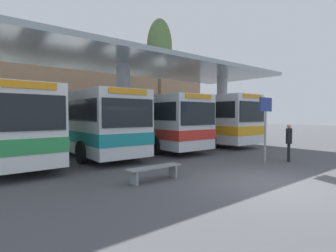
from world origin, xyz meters
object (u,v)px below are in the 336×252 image
(transit_bus_right_bay, at_px, (141,120))
(pedestrian_waiting, at_px, (289,139))
(transit_bus_far_right_bay, at_px, (189,118))
(parked_car_street, at_px, (149,125))
(transit_bus_center_bay, at_px, (84,121))
(waiting_bench_near_pillar, at_px, (155,170))
(poplar_tree_behind_left, at_px, (159,48))
(info_sign_platform, at_px, (266,116))
(transit_bus_left_bay, at_px, (3,122))

(transit_bus_right_bay, bearing_deg, pedestrian_waiting, 106.14)
(transit_bus_far_right_bay, height_order, parked_car_street, transit_bus_far_right_bay)
(transit_bus_center_bay, height_order, waiting_bench_near_pillar, transit_bus_center_bay)
(transit_bus_center_bay, distance_m, waiting_bench_near_pillar, 7.58)
(transit_bus_center_bay, height_order, transit_bus_far_right_bay, transit_bus_far_right_bay)
(poplar_tree_behind_left, bearing_deg, waiting_bench_near_pillar, -127.61)
(waiting_bench_near_pillar, bearing_deg, info_sign_platform, -5.31)
(poplar_tree_behind_left, bearing_deg, transit_bus_right_bay, -134.90)
(pedestrian_waiting, bearing_deg, info_sign_platform, 135.98)
(transit_bus_left_bay, height_order, poplar_tree_behind_left, poplar_tree_behind_left)
(transit_bus_far_right_bay, relative_size, waiting_bench_near_pillar, 5.93)
(pedestrian_waiting, relative_size, parked_car_street, 0.39)
(transit_bus_center_bay, xyz_separation_m, parked_car_street, (10.62, 9.05, -0.80))
(info_sign_platform, bearing_deg, poplar_tree_behind_left, 70.50)
(transit_bus_far_right_bay, relative_size, info_sign_platform, 3.94)
(transit_bus_center_bay, distance_m, transit_bus_right_bay, 3.88)
(transit_bus_right_bay, height_order, transit_bus_far_right_bay, transit_bus_far_right_bay)
(transit_bus_left_bay, relative_size, transit_bus_center_bay, 1.03)
(transit_bus_left_bay, height_order, transit_bus_far_right_bay, transit_bus_far_right_bay)
(transit_bus_left_bay, bearing_deg, transit_bus_center_bay, 179.86)
(info_sign_platform, relative_size, poplar_tree_behind_left, 0.25)
(transit_bus_far_right_bay, xyz_separation_m, info_sign_platform, (-3.36, -8.34, 0.17))
(transit_bus_far_right_bay, xyz_separation_m, poplar_tree_behind_left, (1.72, 6.00, 6.78))
(info_sign_platform, bearing_deg, transit_bus_left_bay, 137.98)
(transit_bus_right_bay, xyz_separation_m, waiting_bench_near_pillar, (-4.47, -7.62, -1.41))
(transit_bus_center_bay, height_order, info_sign_platform, transit_bus_center_bay)
(parked_car_street, bearing_deg, transit_bus_center_bay, -143.25)
(waiting_bench_near_pillar, bearing_deg, transit_bus_far_right_bay, 41.22)
(waiting_bench_near_pillar, xyz_separation_m, parked_car_street, (11.22, 16.47, 0.62))
(info_sign_platform, distance_m, poplar_tree_behind_left, 16.58)
(transit_bus_left_bay, xyz_separation_m, waiting_bench_near_pillar, (3.21, -7.39, -1.42))
(transit_bus_left_bay, height_order, parked_car_street, transit_bus_left_bay)
(pedestrian_waiting, bearing_deg, transit_bus_center_bay, 103.35)
(transit_bus_center_bay, bearing_deg, transit_bus_left_bay, 1.87)
(transit_bus_right_bay, height_order, waiting_bench_near_pillar, transit_bus_right_bay)
(transit_bus_center_bay, bearing_deg, pedestrian_waiting, 127.73)
(info_sign_platform, distance_m, pedestrian_waiting, 1.63)
(pedestrian_waiting, distance_m, parked_car_street, 18.01)
(transit_bus_right_bay, relative_size, transit_bus_far_right_bay, 0.95)
(info_sign_platform, xyz_separation_m, pedestrian_waiting, (1.19, -0.46, -1.01))
(transit_bus_center_bay, xyz_separation_m, transit_bus_far_right_bay, (8.33, 0.40, 0.09))
(transit_bus_far_right_bay, distance_m, info_sign_platform, 8.99)
(info_sign_platform, relative_size, parked_car_street, 0.67)
(parked_car_street, bearing_deg, waiting_bench_near_pillar, -127.95)
(info_sign_platform, height_order, poplar_tree_behind_left, poplar_tree_behind_left)
(parked_car_street, bearing_deg, transit_bus_far_right_bay, -108.56)
(transit_bus_left_bay, distance_m, parked_car_street, 17.07)
(transit_bus_left_bay, relative_size, parked_car_street, 2.46)
(transit_bus_center_bay, xyz_separation_m, poplar_tree_behind_left, (10.05, 6.40, 6.87))
(waiting_bench_near_pillar, height_order, pedestrian_waiting, pedestrian_waiting)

